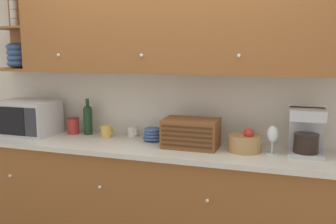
{
  "coord_description": "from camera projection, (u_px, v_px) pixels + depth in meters",
  "views": [
    {
      "loc": [
        0.93,
        -3.03,
        1.66
      ],
      "look_at": [
        0.0,
        -0.21,
        1.18
      ],
      "focal_mm": 40.0,
      "sensor_mm": 36.0,
      "label": 1
    }
  ],
  "objects": [
    {
      "name": "bowl_stack_on_counter",
      "position": [
        153.0,
        134.0,
        3.11
      ],
      "size": [
        0.17,
        0.17,
        0.12
      ],
      "color": "#3D5B93",
      "rests_on": "counter_unit"
    },
    {
      "name": "mug_blue_second",
      "position": [
        107.0,
        131.0,
        3.24
      ],
      "size": [
        0.1,
        0.09,
        0.1
      ],
      "color": "gold",
      "rests_on": "counter_unit"
    },
    {
      "name": "upper_cabinets",
      "position": [
        189.0,
        23.0,
        2.87
      ],
      "size": [
        3.34,
        0.39,
        0.78
      ],
      "color": "#935628",
      "rests_on": "backsplash_panel"
    },
    {
      "name": "wall_back",
      "position": [
        177.0,
        94.0,
        3.21
      ],
      "size": [
        5.74,
        0.06,
        2.6
      ],
      "color": "silver",
      "rests_on": "ground_plane"
    },
    {
      "name": "storage_canister",
      "position": [
        73.0,
        126.0,
        3.38
      ],
      "size": [
        0.11,
        0.11,
        0.14
      ],
      "color": "#B22D28",
      "rests_on": "counter_unit"
    },
    {
      "name": "counter_unit",
      "position": [
        165.0,
        200.0,
        3.04
      ],
      "size": [
        3.36,
        0.63,
        0.92
      ],
      "color": "#935628",
      "rests_on": "ground_plane"
    },
    {
      "name": "backsplash_panel",
      "position": [
        175.0,
        105.0,
        3.2
      ],
      "size": [
        3.34,
        0.01,
        0.57
      ],
      "color": "silver",
      "rests_on": "counter_unit"
    },
    {
      "name": "microwave",
      "position": [
        27.0,
        118.0,
        3.35
      ],
      "size": [
        0.51,
        0.38,
        0.3
      ],
      "color": "silver",
      "rests_on": "counter_unit"
    },
    {
      "name": "coffee_maker",
      "position": [
        306.0,
        132.0,
        2.66
      ],
      "size": [
        0.24,
        0.23,
        0.34
      ],
      "color": "#B7B7BC",
      "rests_on": "counter_unit"
    },
    {
      "name": "wine_bottle",
      "position": [
        88.0,
        118.0,
        3.34
      ],
      "size": [
        0.08,
        0.08,
        0.32
      ],
      "color": "#19381E",
      "rests_on": "counter_unit"
    },
    {
      "name": "mug",
      "position": [
        133.0,
        132.0,
        3.26
      ],
      "size": [
        0.09,
        0.08,
        0.09
      ],
      "color": "silver",
      "rests_on": "counter_unit"
    },
    {
      "name": "wine_glass",
      "position": [
        273.0,
        135.0,
        2.69
      ],
      "size": [
        0.08,
        0.08,
        0.21
      ],
      "color": "silver",
      "rests_on": "counter_unit"
    },
    {
      "name": "fruit_basket",
      "position": [
        245.0,
        143.0,
        2.78
      ],
      "size": [
        0.24,
        0.24,
        0.18
      ],
      "color": "#A87F4C",
      "rests_on": "counter_unit"
    },
    {
      "name": "bread_box",
      "position": [
        191.0,
        133.0,
        2.89
      ],
      "size": [
        0.42,
        0.27,
        0.22
      ],
      "color": "brown",
      "rests_on": "counter_unit"
    }
  ]
}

